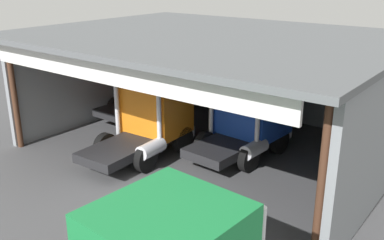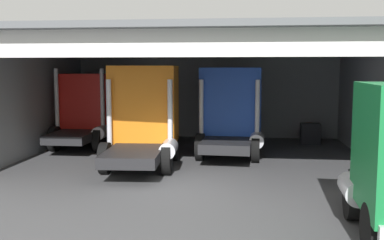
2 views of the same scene
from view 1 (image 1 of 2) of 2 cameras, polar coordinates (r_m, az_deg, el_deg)
ground_plane at (r=15.25m, az=-8.52°, el=-9.44°), size 80.00×80.00×0.00m
workshop_shed at (r=18.41m, az=4.41°, el=7.26°), size 14.35×11.56×4.89m
truck_red_yard_outside at (r=22.66m, az=-5.33°, el=5.09°), size 2.48×4.94×3.58m
truck_orange_center_right_bay at (r=17.76m, az=-5.37°, el=1.47°), size 2.75×5.03×3.68m
truck_blue_center_left_bay at (r=17.79m, az=7.57°, el=1.50°), size 2.69×4.87×3.62m
oil_drum at (r=20.63m, az=22.58°, el=-1.68°), size 0.58×0.58×0.86m
tool_cart at (r=19.47m, az=21.15°, el=-2.48°), size 0.90×0.60×1.00m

